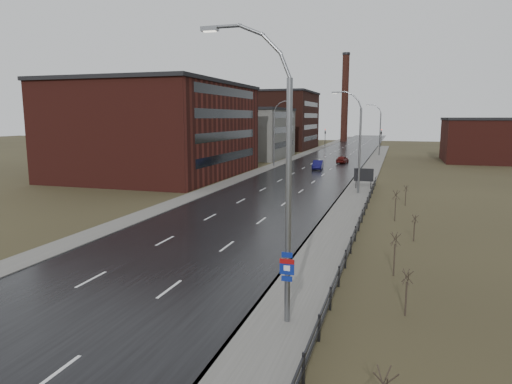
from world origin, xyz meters
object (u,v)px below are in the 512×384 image
Objects in this scene: car_near at (318,165)px; car_far at (342,160)px; streetlight_main at (281,180)px; billboard at (364,175)px.

car_near reaches higher than car_far.
streetlight_main is at bearing -86.09° from car_near.
streetlight_main is 2.70× the size of car_near.
billboard is at bearing -70.06° from car_near.
streetlight_main is at bearing -90.96° from billboard.
car_near is (-8.15, 57.02, -5.32)m from streetlight_main.
streetlight_main is 37.71m from billboard.
car_near is at bearing 98.14° from streetlight_main.
billboard reaches higher than car_far.
streetlight_main reaches higher than billboard.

